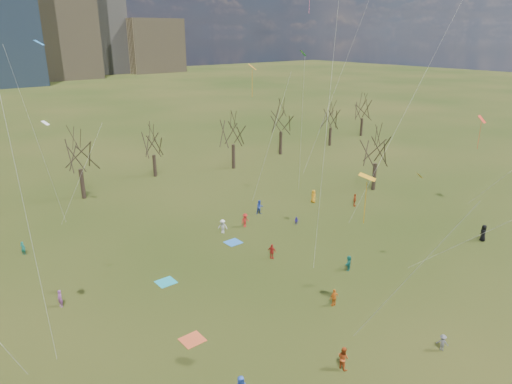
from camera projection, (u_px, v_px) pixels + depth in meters
ground at (352, 316)px, 35.65m from camera, size 500.00×500.00×0.00m
bare_tree_row at (138, 150)px, 60.96m from camera, size 113.04×29.80×9.50m
blanket_teal at (166, 282)px, 40.46m from camera, size 1.60×1.50×0.03m
blanket_navy at (233, 242)px, 48.11m from camera, size 1.60×1.50×0.03m
blanket_crimson at (192, 340)px, 32.86m from camera, size 1.60×1.50×0.03m
person_2 at (343, 358)px, 29.85m from camera, size 0.63×0.80×1.64m
person_3 at (443, 342)px, 31.64m from camera, size 0.78×0.92×1.23m
person_4 at (334, 298)px, 36.75m from camera, size 0.92×0.48×1.51m
person_5 at (349, 263)px, 42.33m from camera, size 1.39×1.03×1.45m
person_6 at (483, 233)px, 48.22m from camera, size 1.03×1.05×1.82m
person_7 at (60, 299)px, 36.64m from camera, size 0.46×0.60×1.47m
person_8 at (296, 221)px, 52.38m from camera, size 0.55×0.59×0.96m
person_9 at (223, 226)px, 50.16m from camera, size 1.11×1.16×1.58m
person_10 at (355, 200)px, 57.88m from camera, size 1.04×0.81×1.65m
person_12 at (313, 196)px, 59.14m from camera, size 0.56×0.85×1.72m
person_13 at (23, 248)px, 45.28m from camera, size 0.59×0.61×1.41m
person_14 at (260, 207)px, 55.36m from camera, size 0.98×0.83×1.77m
person_15 at (245, 220)px, 51.73m from camera, size 1.09×0.69×1.62m
person_16 at (272, 252)px, 44.38m from camera, size 0.75×0.99×1.56m
kites_airborne at (300, 129)px, 42.94m from camera, size 55.74×39.51×25.41m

